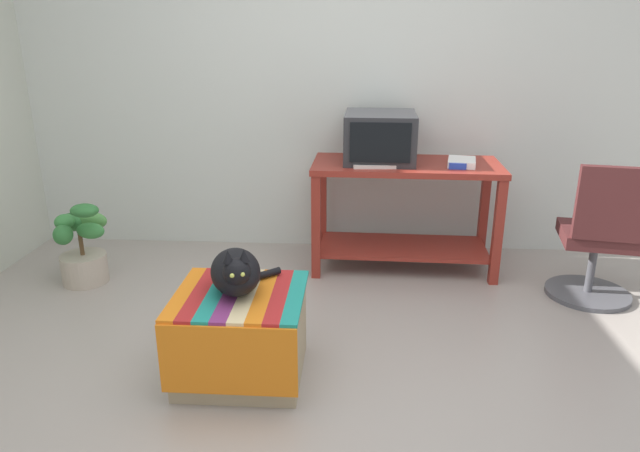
# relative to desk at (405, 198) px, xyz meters

# --- Properties ---
(ground_plane) EXTENTS (14.00, 14.00, 0.00)m
(ground_plane) POSITION_rel_desk_xyz_m (-0.48, -1.60, -0.51)
(ground_plane) COLOR #9E9389
(back_wall) EXTENTS (8.00, 0.10, 2.60)m
(back_wall) POSITION_rel_desk_xyz_m (-0.48, 0.45, 0.79)
(back_wall) COLOR silver
(back_wall) RESTS_ON ground_plane
(desk) EXTENTS (1.29, 0.62, 0.76)m
(desk) POSITION_rel_desk_xyz_m (0.00, 0.00, 0.00)
(desk) COLOR maroon
(desk) RESTS_ON ground_plane
(tv_monitor) EXTENTS (0.49, 0.53, 0.33)m
(tv_monitor) POSITION_rel_desk_xyz_m (-0.19, 0.05, 0.41)
(tv_monitor) COLOR #28282B
(tv_monitor) RESTS_ON desk
(keyboard) EXTENTS (0.41, 0.18, 0.02)m
(keyboard) POSITION_rel_desk_xyz_m (-0.17, -0.13, 0.26)
(keyboard) COLOR beige
(keyboard) RESTS_ON desk
(book) EXTENTS (0.22, 0.27, 0.04)m
(book) POSITION_rel_desk_xyz_m (0.36, -0.05, 0.27)
(book) COLOR white
(book) RESTS_ON desk
(ottoman_with_blanket) EXTENTS (0.61, 0.59, 0.44)m
(ottoman_with_blanket) POSITION_rel_desk_xyz_m (-0.89, -1.43, -0.29)
(ottoman_with_blanket) COLOR tan
(ottoman_with_blanket) RESTS_ON ground_plane
(cat) EXTENTS (0.35, 0.43, 0.26)m
(cat) POSITION_rel_desk_xyz_m (-0.90, -1.42, 0.03)
(cat) COLOR black
(cat) RESTS_ON ottoman_with_blanket
(potted_plant) EXTENTS (0.39, 0.34, 0.59)m
(potted_plant) POSITION_rel_desk_xyz_m (-2.16, -0.42, -0.28)
(potted_plant) COLOR #B7A893
(potted_plant) RESTS_ON ground_plane
(office_chair) EXTENTS (0.52, 0.52, 0.89)m
(office_chair) POSITION_rel_desk_xyz_m (1.15, -0.47, -0.13)
(office_chair) COLOR #4C4C51
(office_chair) RESTS_ON ground_plane
(stapler) EXTENTS (0.11, 0.04, 0.04)m
(stapler) POSITION_rel_desk_xyz_m (0.32, -0.16, 0.27)
(stapler) COLOR #2342B7
(stapler) RESTS_ON desk
(pen) EXTENTS (0.10, 0.11, 0.01)m
(pen) POSITION_rel_desk_xyz_m (0.41, 0.00, 0.25)
(pen) COLOR #2351B2
(pen) RESTS_ON desk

